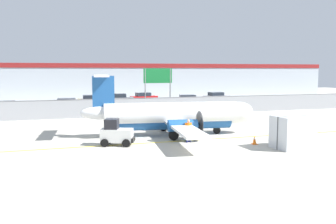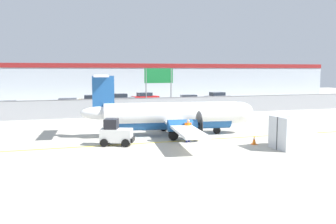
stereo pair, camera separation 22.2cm
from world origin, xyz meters
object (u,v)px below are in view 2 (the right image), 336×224
(highway_sign, at_px, (159,79))
(parked_car_5, at_px, (189,100))
(traffic_cone_near_left, at_px, (124,128))
(parked_car_6, at_px, (218,97))
(commuter_airplane, at_px, (175,116))
(parked_car_4, at_px, (145,98))
(ground_crew_worker, at_px, (188,130))
(parked_car_2, at_px, (93,101))
(parked_car_3, at_px, (121,99))
(baggage_tug, at_px, (116,133))
(traffic_cone_near_right, at_px, (173,127))
(parked_car_1, at_px, (67,104))
(parked_car_0, at_px, (8,108))
(cargo_container, at_px, (292,132))
(traffic_cone_far_left, at_px, (254,140))

(highway_sign, bearing_deg, parked_car_5, 45.79)
(traffic_cone_near_left, relative_size, parked_car_6, 0.15)
(commuter_airplane, xyz_separation_m, parked_car_4, (4.89, 29.71, -0.71))
(ground_crew_worker, distance_m, parked_car_2, 29.64)
(traffic_cone_near_left, xyz_separation_m, parked_car_3, (4.26, 25.24, 0.58))
(baggage_tug, distance_m, parked_car_5, 29.21)
(traffic_cone_near_left, distance_m, parked_car_3, 25.60)
(traffic_cone_near_right, bearing_deg, commuter_airplane, -103.12)
(traffic_cone_near_right, relative_size, highway_sign, 0.12)
(baggage_tug, bearing_deg, parked_car_1, 116.88)
(traffic_cone_near_left, xyz_separation_m, parked_car_2, (-0.15, 23.22, 0.58))
(ground_crew_worker, bearing_deg, parked_car_4, -11.23)
(parked_car_0, bearing_deg, parked_car_1, 9.77)
(parked_car_1, distance_m, parked_car_5, 17.42)
(parked_car_1, xyz_separation_m, parked_car_2, (3.88, 5.30, 0.00))
(cargo_container, height_order, parked_car_3, cargo_container)
(traffic_cone_far_left, relative_size, parked_car_5, 0.15)
(traffic_cone_far_left, xyz_separation_m, parked_car_6, (12.24, 32.42, 0.58))
(ground_crew_worker, height_order, parked_car_2, same)
(ground_crew_worker, xyz_separation_m, parked_car_1, (-7.60, 24.11, -0.06))
(parked_car_3, bearing_deg, traffic_cone_near_right, -84.72)
(commuter_airplane, distance_m, parked_car_3, 28.24)
(commuter_airplane, distance_m, cargo_container, 9.43)
(traffic_cone_near_left, bearing_deg, baggage_tug, -106.41)
(parked_car_4, bearing_deg, cargo_container, -95.57)
(parked_car_1, distance_m, parked_car_6, 24.87)
(traffic_cone_near_left, relative_size, parked_car_3, 0.15)
(cargo_container, height_order, highway_sign, highway_sign)
(ground_crew_worker, distance_m, cargo_container, 7.25)
(traffic_cone_near_left, distance_m, traffic_cone_far_left, 11.43)
(traffic_cone_near_left, bearing_deg, parked_car_6, 50.22)
(parked_car_0, xyz_separation_m, parked_car_5, (24.18, 3.47, 0.00))
(cargo_container, xyz_separation_m, parked_car_2, (-9.69, 33.53, -0.21))
(traffic_cone_near_left, xyz_separation_m, parked_car_0, (-10.85, 15.92, 0.58))
(parked_car_0, bearing_deg, highway_sign, -17.28)
(parked_car_1, xyz_separation_m, highway_sign, (10.76, -5.31, 3.24))
(commuter_airplane, relative_size, baggage_tug, 6.25)
(parked_car_3, bearing_deg, parked_car_0, -142.66)
(ground_crew_worker, height_order, parked_car_5, same)
(traffic_cone_far_left, relative_size, parked_car_1, 0.15)
(cargo_container, bearing_deg, parked_car_2, 104.16)
(ground_crew_worker, distance_m, traffic_cone_near_right, 5.27)
(traffic_cone_far_left, height_order, parked_car_1, parked_car_1)
(parked_car_3, distance_m, parked_car_5, 10.79)
(parked_car_3, bearing_deg, commuter_airplane, -85.64)
(parked_car_0, height_order, parked_car_5, same)
(parked_car_2, relative_size, parked_car_6, 1.01)
(parked_car_4, distance_m, parked_car_5, 8.79)
(cargo_container, relative_size, parked_car_6, 0.57)
(parked_car_4, bearing_deg, parked_car_1, -152.07)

